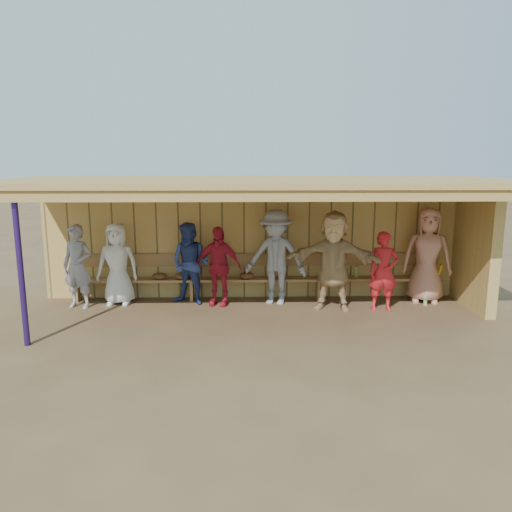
% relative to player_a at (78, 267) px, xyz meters
% --- Properties ---
extents(ground, '(90.00, 90.00, 0.00)m').
position_rel_player_a_xyz_m(ground, '(3.42, -0.59, -0.81)').
color(ground, brown).
rests_on(ground, ground).
extents(player_a, '(0.67, 0.52, 1.63)m').
position_rel_player_a_xyz_m(player_a, '(0.00, 0.00, 0.00)').
color(player_a, gray).
rests_on(player_a, ground).
extents(player_b, '(0.81, 0.53, 1.63)m').
position_rel_player_a_xyz_m(player_b, '(0.70, 0.22, 0.00)').
color(player_b, white).
rests_on(player_b, ground).
extents(player_c, '(0.95, 0.85, 1.62)m').
position_rel_player_a_xyz_m(player_c, '(2.13, 0.20, -0.00)').
color(player_c, navy).
rests_on(player_c, ground).
extents(player_d, '(0.99, 0.61, 1.56)m').
position_rel_player_a_xyz_m(player_d, '(2.68, 0.13, -0.03)').
color(player_d, red).
rests_on(player_d, ground).
extents(player_e, '(1.38, 1.05, 1.88)m').
position_rel_player_a_xyz_m(player_e, '(3.82, 0.18, 0.13)').
color(player_e, gray).
rests_on(player_e, ground).
extents(player_f, '(1.84, 0.99, 1.90)m').
position_rel_player_a_xyz_m(player_f, '(4.89, -0.22, 0.14)').
color(player_f, tan).
rests_on(player_f, ground).
extents(player_g, '(0.57, 0.39, 1.51)m').
position_rel_player_a_xyz_m(player_g, '(5.82, -0.31, -0.06)').
color(player_g, red).
rests_on(player_g, ground).
extents(player_h, '(1.05, 0.81, 1.91)m').
position_rel_player_a_xyz_m(player_h, '(6.83, 0.22, 0.14)').
color(player_h, tan).
rests_on(player_h, ground).
extents(dugout_structure, '(8.80, 3.20, 2.50)m').
position_rel_player_a_xyz_m(dugout_structure, '(3.80, 0.10, 0.88)').
color(dugout_structure, tan).
rests_on(dugout_structure, ground).
extents(bench, '(7.60, 0.34, 0.93)m').
position_rel_player_a_xyz_m(bench, '(3.42, 0.53, -0.28)').
color(bench, '#9E7544').
rests_on(bench, ground).
extents(dugout_equipment, '(5.80, 0.62, 0.80)m').
position_rel_player_a_xyz_m(dugout_equipment, '(3.10, 0.40, -0.32)').
color(dugout_equipment, gold).
rests_on(dugout_equipment, ground).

